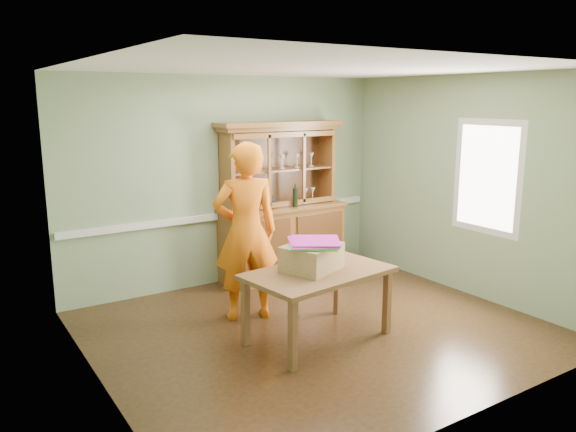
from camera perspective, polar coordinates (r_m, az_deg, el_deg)
floor at (r=6.11m, az=3.01°, el=-11.37°), size 4.50×4.50×0.00m
ceiling at (r=5.63m, az=3.32°, el=14.80°), size 4.50×4.50×0.00m
wall_back at (r=7.41m, az=-6.00°, el=3.57°), size 4.50×0.00×4.50m
wall_left at (r=4.78m, az=-19.22°, el=-1.62°), size 0.00×4.00×4.00m
wall_right at (r=7.26m, az=17.70°, el=2.90°), size 0.00×4.00×4.00m
wall_front at (r=4.31m, az=19.03°, el=-3.05°), size 4.50×0.00×4.50m
chair_rail at (r=7.46m, az=-5.84°, el=0.12°), size 4.41×0.05×0.08m
framed_map at (r=5.03m, az=-19.98°, el=1.30°), size 0.03×0.60×0.46m
window_panel at (r=7.04m, az=19.54°, el=3.75°), size 0.03×0.96×1.36m
china_hutch at (r=7.63m, az=-0.67°, el=-0.76°), size 1.80×0.59×2.11m
dining_table at (r=5.66m, az=3.11°, el=-6.39°), size 1.55×1.05×0.72m
cardboard_box at (r=5.63m, az=2.42°, el=-4.21°), size 0.69×0.63×0.26m
kite_stack at (r=5.55m, az=2.68°, el=-2.75°), size 0.63×0.63×0.05m
person at (r=6.13m, az=-4.30°, el=-1.62°), size 0.82×0.65×1.97m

